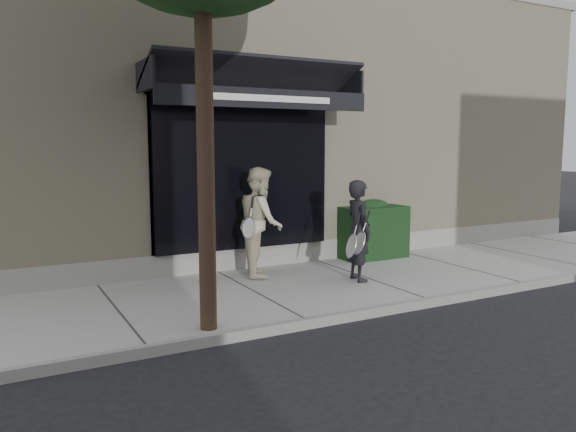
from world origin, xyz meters
TOP-DOWN VIEW (x-y plane):
  - ground at (0.00, 0.00)m, footprint 80.00×80.00m
  - sidewalk at (0.00, 0.00)m, footprint 20.00×3.00m
  - curb at (0.00, -1.55)m, footprint 20.00×0.10m
  - building_facade at (-0.01, 4.96)m, footprint 14.30×8.04m
  - hedge at (1.10, 1.25)m, footprint 1.30×0.70m
  - pedestrian_front at (-0.23, -0.16)m, footprint 0.74×0.86m
  - pedestrian_back at (-1.46, 0.90)m, footprint 0.94×1.06m

SIDE VIEW (x-z plane):
  - ground at x=0.00m, z-range 0.00..0.00m
  - sidewalk at x=0.00m, z-range 0.00..0.12m
  - curb at x=0.00m, z-range 0.00..0.14m
  - hedge at x=1.10m, z-range 0.09..1.23m
  - pedestrian_front at x=-0.23m, z-range 0.12..1.74m
  - pedestrian_back at x=-1.46m, z-range 0.12..1.94m
  - building_facade at x=-0.01m, z-range -0.08..5.56m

